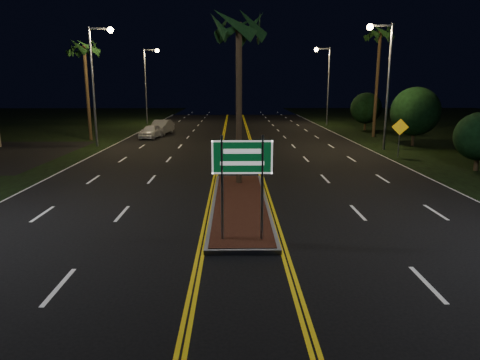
{
  "coord_description": "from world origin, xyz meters",
  "views": [
    {
      "loc": [
        -0.25,
        -9.61,
        4.79
      ],
      "look_at": [
        -0.06,
        3.29,
        1.9
      ],
      "focal_mm": 32.0,
      "sensor_mm": 36.0,
      "label": 1
    }
  ],
  "objects_px": {
    "car_far": "(161,126)",
    "palm_median": "(239,28)",
    "shrub_far": "(366,108)",
    "shrub_near": "(480,137)",
    "median_island": "(240,204)",
    "streetlight_left_far": "(148,77)",
    "streetlight_left_mid": "(97,73)",
    "shrub_mid": "(415,111)",
    "streetlight_right_mid": "(384,72)",
    "palm_left_far": "(84,48)",
    "car_near": "(151,130)",
    "highway_sign": "(242,167)",
    "streetlight_right_far": "(326,77)",
    "warning_sign": "(400,132)",
    "palm_right_far": "(380,34)"
  },
  "relations": [
    {
      "from": "car_far",
      "to": "palm_median",
      "type": "bearing_deg",
      "value": -62.65
    },
    {
      "from": "shrub_far",
      "to": "shrub_near",
      "type": "bearing_deg",
      "value": -90.78
    },
    {
      "from": "median_island",
      "to": "streetlight_left_far",
      "type": "xyz_separation_m",
      "value": [
        -10.61,
        37.0,
        5.57
      ]
    },
    {
      "from": "streetlight_left_mid",
      "to": "car_far",
      "type": "height_order",
      "value": "streetlight_left_mid"
    },
    {
      "from": "shrub_mid",
      "to": "shrub_far",
      "type": "bearing_deg",
      "value": 90.95
    },
    {
      "from": "palm_median",
      "to": "shrub_far",
      "type": "relative_size",
      "value": 2.1
    },
    {
      "from": "shrub_mid",
      "to": "palm_median",
      "type": "bearing_deg",
      "value": -136.04
    },
    {
      "from": "streetlight_right_mid",
      "to": "shrub_near",
      "type": "distance_m",
      "value": 9.28
    },
    {
      "from": "palm_left_far",
      "to": "shrub_near",
      "type": "height_order",
      "value": "palm_left_far"
    },
    {
      "from": "streetlight_left_mid",
      "to": "shrub_far",
      "type": "relative_size",
      "value": 2.27
    },
    {
      "from": "palm_median",
      "to": "car_near",
      "type": "xyz_separation_m",
      "value": [
        -7.78,
        19.0,
        -6.56
      ]
    },
    {
      "from": "highway_sign",
      "to": "streetlight_right_far",
      "type": "xyz_separation_m",
      "value": [
        10.61,
        39.2,
        3.25
      ]
    },
    {
      "from": "palm_median",
      "to": "shrub_far",
      "type": "bearing_deg",
      "value": 61.58
    },
    {
      "from": "palm_left_far",
      "to": "shrub_mid",
      "type": "distance_m",
      "value": 27.56
    },
    {
      "from": "shrub_mid",
      "to": "shrub_far",
      "type": "relative_size",
      "value": 1.17
    },
    {
      "from": "median_island",
      "to": "warning_sign",
      "type": "relative_size",
      "value": 3.98
    },
    {
      "from": "median_island",
      "to": "palm_median",
      "type": "xyz_separation_m",
      "value": [
        0.0,
        3.5,
        7.19
      ]
    },
    {
      "from": "palm_median",
      "to": "streetlight_left_mid",
      "type": "bearing_deg",
      "value": 128.17
    },
    {
      "from": "median_island",
      "to": "palm_median",
      "type": "relative_size",
      "value": 1.23
    },
    {
      "from": "median_island",
      "to": "streetlight_left_mid",
      "type": "distance_m",
      "value": 20.8
    },
    {
      "from": "palm_left_far",
      "to": "palm_median",
      "type": "bearing_deg",
      "value": -53.82
    },
    {
      "from": "highway_sign",
      "to": "car_far",
      "type": "relative_size",
      "value": 0.67
    },
    {
      "from": "streetlight_right_far",
      "to": "shrub_near",
      "type": "distance_m",
      "value": 28.39
    },
    {
      "from": "streetlight_right_far",
      "to": "palm_left_far",
      "type": "height_order",
      "value": "streetlight_right_far"
    },
    {
      "from": "palm_median",
      "to": "highway_sign",
      "type": "bearing_deg",
      "value": -90.0
    },
    {
      "from": "shrub_near",
      "to": "palm_median",
      "type": "bearing_deg",
      "value": -165.47
    },
    {
      "from": "streetlight_left_far",
      "to": "palm_median",
      "type": "relative_size",
      "value": 1.08
    },
    {
      "from": "streetlight_right_far",
      "to": "palm_left_far",
      "type": "bearing_deg",
      "value": -149.12
    },
    {
      "from": "shrub_far",
      "to": "palm_left_far",
      "type": "bearing_deg",
      "value": -163.26
    },
    {
      "from": "highway_sign",
      "to": "streetlight_right_mid",
      "type": "height_order",
      "value": "streetlight_right_mid"
    },
    {
      "from": "palm_right_far",
      "to": "warning_sign",
      "type": "relative_size",
      "value": 4.0
    },
    {
      "from": "highway_sign",
      "to": "streetlight_left_mid",
      "type": "xyz_separation_m",
      "value": [
        -10.61,
        21.2,
        3.25
      ]
    },
    {
      "from": "palm_right_far",
      "to": "streetlight_right_mid",
      "type": "bearing_deg",
      "value": -105.29
    },
    {
      "from": "shrub_near",
      "to": "car_near",
      "type": "relative_size",
      "value": 0.77
    },
    {
      "from": "highway_sign",
      "to": "shrub_near",
      "type": "height_order",
      "value": "highway_sign"
    },
    {
      "from": "highway_sign",
      "to": "shrub_mid",
      "type": "bearing_deg",
      "value": 56.56
    },
    {
      "from": "streetlight_right_mid",
      "to": "median_island",
      "type": "bearing_deg",
      "value": -125.28
    },
    {
      "from": "streetlight_right_mid",
      "to": "warning_sign",
      "type": "relative_size",
      "value": 3.49
    },
    {
      "from": "palm_median",
      "to": "palm_right_far",
      "type": "relative_size",
      "value": 0.81
    },
    {
      "from": "highway_sign",
      "to": "car_far",
      "type": "distance_m",
      "value": 30.89
    },
    {
      "from": "median_island",
      "to": "warning_sign",
      "type": "height_order",
      "value": "warning_sign"
    },
    {
      "from": "median_island",
      "to": "shrub_mid",
      "type": "xyz_separation_m",
      "value": [
        14.0,
        17.0,
        2.64
      ]
    },
    {
      "from": "highway_sign",
      "to": "warning_sign",
      "type": "relative_size",
      "value": 1.24
    },
    {
      "from": "car_near",
      "to": "warning_sign",
      "type": "bearing_deg",
      "value": -20.8
    },
    {
      "from": "shrub_far",
      "to": "car_near",
      "type": "bearing_deg",
      "value": -163.23
    },
    {
      "from": "palm_left_far",
      "to": "car_far",
      "type": "bearing_deg",
      "value": 41.22
    },
    {
      "from": "car_near",
      "to": "car_far",
      "type": "relative_size",
      "value": 0.89
    },
    {
      "from": "palm_left_far",
      "to": "car_near",
      "type": "bearing_deg",
      "value": 16.62
    },
    {
      "from": "palm_median",
      "to": "shrub_mid",
      "type": "bearing_deg",
      "value": 43.96
    },
    {
      "from": "streetlight_right_mid",
      "to": "streetlight_right_far",
      "type": "xyz_separation_m",
      "value": [
        0.0,
        20.0,
        0.0
      ]
    }
  ]
}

